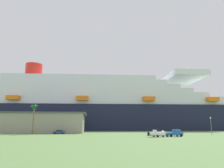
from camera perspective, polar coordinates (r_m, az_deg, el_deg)
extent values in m
plane|color=#4C6B38|center=(113.55, -2.47, -13.01)|extent=(600.00, 600.00, 0.00)
cube|color=#191E38|center=(154.18, -7.76, -9.22)|extent=(254.24, 62.41, 17.47)
cube|color=white|center=(154.87, -7.66, -5.45)|extent=(223.88, 56.25, 2.92)
cube|color=white|center=(155.61, -9.49, -4.35)|extent=(209.19, 54.24, 2.92)
cube|color=white|center=(156.57, -11.29, -3.25)|extent=(197.67, 52.70, 2.92)
cube|color=white|center=(157.73, -13.07, -2.16)|extent=(185.57, 50.91, 2.92)
cube|color=white|center=(159.10, -14.81, -1.08)|extent=(177.47, 49.57, 2.92)
cube|color=white|center=(160.67, -16.53, -0.03)|extent=(169.20, 47.84, 2.92)
cube|color=white|center=(162.44, -18.20, 1.00)|extent=(163.82, 46.71, 2.92)
cube|color=white|center=(170.88, 18.75, 1.64)|extent=(29.30, 39.56, 4.00)
cylinder|color=red|center=(165.97, -20.59, 3.29)|extent=(13.39, 13.39, 10.49)
cylinder|color=silver|center=(173.76, 20.20, 2.88)|extent=(0.80, 0.80, 12.00)
cube|color=orange|center=(147.87, -25.45, -3.39)|extent=(8.32, 4.10, 2.80)
cube|color=orange|center=(137.82, -8.11, -3.87)|extent=(8.32, 4.10, 2.80)
cube|color=orange|center=(141.46, 10.04, -4.00)|extent=(8.32, 4.10, 2.80)
cube|color=orange|center=(157.86, 25.83, -3.79)|extent=(8.32, 4.10, 2.80)
cube|color=gray|center=(111.72, -22.43, -9.95)|extent=(57.84, 30.83, 8.82)
cube|color=#4C4C51|center=(111.86, -22.25, -7.55)|extent=(60.15, 32.06, 0.60)
cube|color=#2659A5|center=(70.34, 16.58, -12.94)|extent=(5.84, 2.84, 0.90)
cube|color=#2659A5|center=(70.90, 17.21, -12.16)|extent=(2.27, 2.13, 0.90)
cube|color=#26333F|center=(71.30, 17.66, -12.20)|extent=(0.36, 1.68, 0.63)
cylinder|color=black|center=(72.31, 17.42, -13.19)|extent=(0.83, 0.40, 0.80)
cylinder|color=black|center=(70.71, 18.40, -13.19)|extent=(0.83, 0.40, 0.80)
cylinder|color=black|center=(70.16, 14.89, -13.40)|extent=(0.83, 0.40, 0.80)
cylinder|color=black|center=(68.51, 15.84, -13.41)|extent=(0.83, 0.40, 0.80)
cube|color=#595960|center=(66.89, 12.05, -13.59)|extent=(5.84, 2.81, 0.16)
cube|color=#595960|center=(68.65, 14.48, -13.41)|extent=(1.83, 0.40, 0.10)
cylinder|color=black|center=(67.71, 11.37, -13.71)|extent=(0.67, 0.32, 0.64)
cylinder|color=black|center=(65.82, 12.37, -13.75)|extent=(0.67, 0.32, 0.64)
cube|color=white|center=(66.87, 12.03, -13.13)|extent=(5.37, 2.95, 0.90)
cone|color=white|center=(68.43, 14.20, -12.99)|extent=(1.49, 2.14, 1.98)
cube|color=silver|center=(66.58, 11.62, -12.47)|extent=(0.94, 1.11, 0.70)
cube|color=black|center=(65.50, 9.92, -13.25)|extent=(0.43, 0.55, 1.10)
cylinder|color=brown|center=(90.93, -20.72, -9.44)|extent=(0.51, 0.51, 10.48)
cone|color=#1E6628|center=(91.13, -20.24, -6.10)|extent=(0.79, 3.00, 1.94)
cone|color=#1E6628|center=(91.37, -20.26, -6.11)|extent=(2.31, 2.80, 2.03)
cone|color=#1E6628|center=(91.56, -20.40, -6.11)|extent=(2.84, 1.20, 2.42)
cone|color=#1E6628|center=(91.54, -20.61, -6.10)|extent=(2.75, 2.43, 1.96)
cone|color=#1E6628|center=(91.45, -20.68, -6.09)|extent=(2.10, 2.88, 2.09)
cone|color=#1E6628|center=(91.12, -20.74, -6.07)|extent=(1.69, 3.07, 1.82)
cone|color=#1E6628|center=(90.93, -20.68, -6.06)|extent=(2.53, 2.21, 2.53)
cone|color=#1E6628|center=(90.80, -20.53, -6.07)|extent=(2.90, 0.78, 2.22)
cone|color=#1E6628|center=(90.91, -20.31, -6.09)|extent=(2.14, 2.68, 2.40)
sphere|color=#1E6628|center=(91.18, -20.49, -6.15)|extent=(1.10, 1.10, 1.10)
cylinder|color=slate|center=(94.19, 25.49, -10.40)|extent=(0.20, 0.20, 6.26)
sphere|color=#F9F2CC|center=(94.24, 25.31, -8.35)|extent=(0.56, 0.56, 0.56)
cube|color=#264C99|center=(92.73, -14.34, -12.65)|extent=(4.89, 2.38, 0.70)
cube|color=#1E232D|center=(92.67, -14.17, -12.27)|extent=(2.81, 1.98, 0.55)
cylinder|color=black|center=(92.07, -15.43, -12.83)|extent=(0.68, 0.29, 0.66)
cylinder|color=black|center=(93.95, -15.21, -12.80)|extent=(0.68, 0.29, 0.66)
cylinder|color=black|center=(91.55, -13.46, -12.93)|extent=(0.68, 0.29, 0.66)
cylinder|color=black|center=(93.44, -13.28, -12.90)|extent=(0.68, 0.29, 0.66)
cube|color=red|center=(104.52, -28.25, -11.49)|extent=(4.65, 2.52, 0.70)
cube|color=#1E232D|center=(104.54, -28.34, -11.14)|extent=(2.71, 2.02, 0.55)
cylinder|color=black|center=(105.25, -27.40, -11.75)|extent=(0.69, 0.33, 0.66)
cylinder|color=black|center=(103.46, -27.52, -11.77)|extent=(0.69, 0.33, 0.66)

